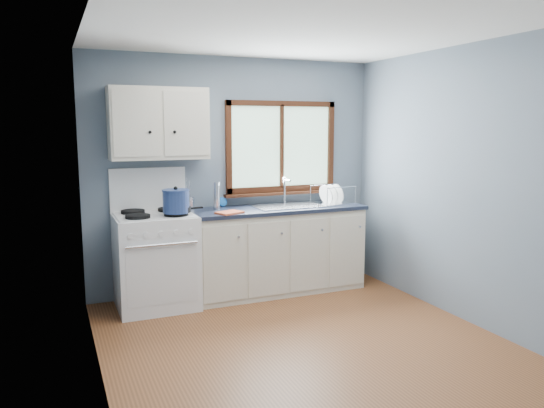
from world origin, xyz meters
name	(u,v)px	position (x,y,z in m)	size (l,w,h in m)	color
floor	(310,348)	(0.00, 0.00, -0.01)	(3.20, 3.60, 0.02)	brown
ceiling	(313,26)	(0.00, 0.00, 2.51)	(3.20, 3.60, 0.02)	white
wall_back	(235,175)	(0.00, 1.81, 1.25)	(3.20, 0.02, 2.50)	slate
wall_front	(489,241)	(0.00, -1.81, 1.25)	(3.20, 0.02, 2.50)	slate
wall_left	(94,207)	(-1.61, 0.00, 1.25)	(0.02, 3.60, 2.50)	slate
wall_right	(472,185)	(1.61, 0.00, 1.25)	(0.02, 3.60, 2.50)	slate
gas_range	(156,258)	(-0.95, 1.47, 0.49)	(0.76, 0.69, 1.36)	white
base_cabinets	(277,253)	(0.36, 1.49, 0.41)	(1.85, 0.60, 0.88)	beige
countertop	(277,209)	(0.36, 1.49, 0.90)	(1.89, 0.64, 0.04)	black
sink	(292,212)	(0.54, 1.49, 0.86)	(0.84, 0.46, 0.44)	silver
window	(282,153)	(0.54, 1.77, 1.48)	(1.36, 0.10, 1.03)	#9EC6A8
upper_cabinets	(159,124)	(-0.85, 1.63, 1.80)	(0.95, 0.35, 0.70)	beige
skillet	(177,209)	(-0.76, 1.32, 0.99)	(0.41, 0.30, 0.05)	black
stockpot	(176,201)	(-0.77, 1.30, 1.07)	(0.27, 0.27, 0.25)	navy
utensil_crock	(189,203)	(-0.56, 1.65, 0.99)	(0.13, 0.13, 0.34)	silver
thermos	(216,196)	(-0.28, 1.59, 1.06)	(0.07, 0.07, 0.28)	silver
soap_bottle	(223,195)	(-0.17, 1.72, 1.05)	(0.10, 0.10, 0.25)	blue
dish_towel	(230,213)	(-0.24, 1.29, 0.93)	(0.25, 0.18, 0.02)	#DE5C36
dish_rack	(332,199)	(1.01, 1.46, 0.98)	(0.47, 0.39, 0.22)	silver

